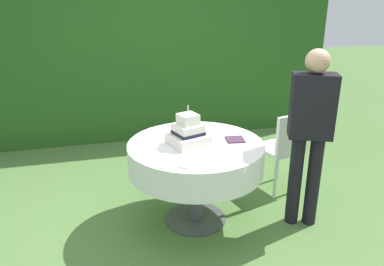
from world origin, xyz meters
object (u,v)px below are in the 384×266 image
serving_plate_far (187,165)px  garden_chair (284,145)px  serving_plate_near (209,130)px  standing_person (310,128)px  cake_table (196,157)px  wedding_cake (188,133)px  napkin_stack (235,139)px

serving_plate_far → garden_chair: garden_chair is taller
serving_plate_near → standing_person: size_ratio=0.07×
cake_table → serving_plate_near: (0.21, 0.28, 0.14)m
wedding_cake → standing_person: standing_person is taller
serving_plate_near → serving_plate_far: same height
napkin_stack → wedding_cake: bearing=177.5°
wedding_cake → cake_table: bearing=-5.0°
cake_table → garden_chair: bearing=16.3°
wedding_cake → standing_person: 1.04m
cake_table → serving_plate_far: size_ratio=10.78×
serving_plate_far → wedding_cake: bearing=75.0°
cake_table → serving_plate_near: size_ratio=10.47×
garden_chair → standing_person: standing_person is taller
cake_table → napkin_stack: 0.39m
napkin_stack → standing_person: (0.57, -0.26, 0.15)m
wedding_cake → serving_plate_far: wedding_cake is taller
napkin_stack → standing_person: bearing=-24.6°
wedding_cake → serving_plate_far: (-0.12, -0.44, -0.09)m
standing_person → wedding_cake: bearing=164.2°
wedding_cake → serving_plate_far: size_ratio=3.44×
cake_table → garden_chair: 1.07m
garden_chair → standing_person: 0.70m
serving_plate_near → serving_plate_far: size_ratio=1.03×
serving_plate_near → napkin_stack: bearing=-62.8°
serving_plate_far → garden_chair: (1.21, 0.73, -0.24)m
cake_table → serving_plate_far: 0.49m
serving_plate_far → garden_chair: bearing=31.2°
serving_plate_near → napkin_stack: size_ratio=0.72×
wedding_cake → serving_plate_far: bearing=-105.0°
serving_plate_near → serving_plate_far: (-0.39, -0.71, 0.00)m
wedding_cake → garden_chair: (1.09, 0.29, -0.33)m
cake_table → standing_person: 1.02m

